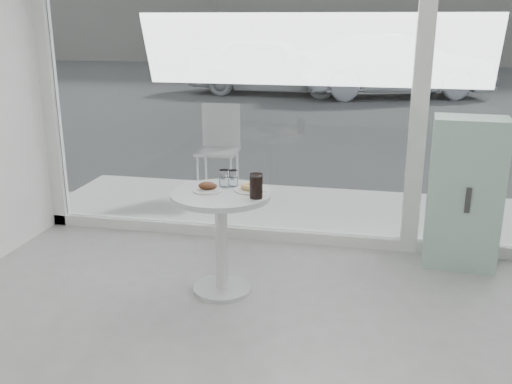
% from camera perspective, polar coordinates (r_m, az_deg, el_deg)
% --- Properties ---
extents(room_shell, '(6.00, 6.00, 6.00)m').
position_cam_1_polar(room_shell, '(1.40, -11.40, 14.59)').
color(room_shell, silver).
rests_on(room_shell, ground).
extents(storefront, '(5.00, 0.14, 3.00)m').
position_cam_1_polar(storefront, '(4.88, 6.48, 13.98)').
color(storefront, white).
rests_on(storefront, ground).
extents(main_table, '(0.72, 0.72, 0.77)m').
position_cam_1_polar(main_table, '(4.14, -3.51, -2.93)').
color(main_table, silver).
rests_on(main_table, ground).
extents(patio_deck, '(5.60, 1.60, 0.05)m').
position_cam_1_polar(patio_deck, '(5.99, 5.99, -1.92)').
color(patio_deck, beige).
rests_on(patio_deck, ground).
extents(street, '(40.00, 24.00, 0.00)m').
position_cam_1_polar(street, '(17.96, 10.17, 10.45)').
color(street, '#333333').
rests_on(street, ground).
extents(mint_cabinet, '(0.59, 0.42, 1.22)m').
position_cam_1_polar(mint_cabinet, '(4.88, 20.12, -0.09)').
color(mint_cabinet, '#9DC8AF').
rests_on(mint_cabinet, ground).
extents(patio_chair, '(0.45, 0.45, 1.00)m').
position_cam_1_polar(patio_chair, '(6.38, -3.70, 4.83)').
color(patio_chair, silver).
rests_on(patio_chair, patio_deck).
extents(car_white, '(4.57, 2.05, 1.53)m').
position_cam_1_polar(car_white, '(15.64, 1.68, 12.58)').
color(car_white, silver).
rests_on(car_white, street).
extents(car_silver, '(5.09, 3.07, 1.58)m').
position_cam_1_polar(car_silver, '(15.32, 13.58, 12.15)').
color(car_silver, '#B4B6BC').
rests_on(car_silver, street).
extents(plate_fritter, '(0.21, 0.21, 0.07)m').
position_cam_1_polar(plate_fritter, '(4.10, -4.84, 0.45)').
color(plate_fritter, silver).
rests_on(plate_fritter, main_table).
extents(plate_donut, '(0.22, 0.22, 0.05)m').
position_cam_1_polar(plate_donut, '(4.08, -0.63, 0.38)').
color(plate_donut, silver).
rests_on(plate_donut, main_table).
extents(water_tumbler_a, '(0.08, 0.08, 0.12)m').
position_cam_1_polar(water_tumbler_a, '(4.20, -3.20, 1.30)').
color(water_tumbler_a, white).
rests_on(water_tumbler_a, main_table).
extents(water_tumbler_b, '(0.07, 0.07, 0.12)m').
position_cam_1_polar(water_tumbler_b, '(4.21, -2.32, 1.31)').
color(water_tumbler_b, white).
rests_on(water_tumbler_b, main_table).
extents(cola_glass, '(0.09, 0.09, 0.17)m').
position_cam_1_polar(cola_glass, '(3.91, 0.02, 0.56)').
color(cola_glass, white).
rests_on(cola_glass, main_table).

